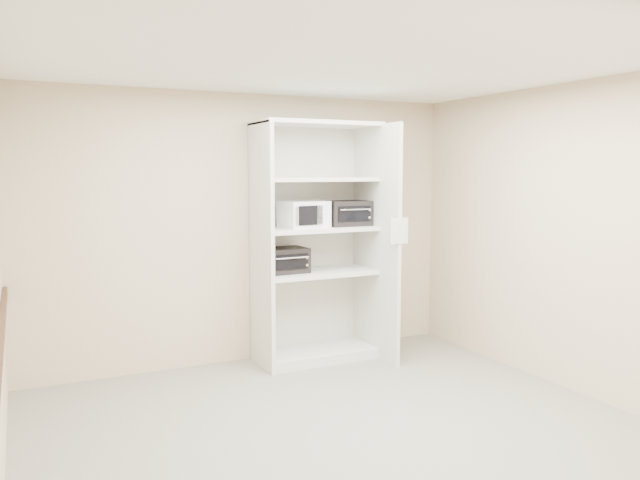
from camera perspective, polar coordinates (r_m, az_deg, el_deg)
name	(u,v)px	position (r m, az deg, el deg)	size (l,w,h in m)	color
floor	(340,430)	(4.89, 1.81, -16.97)	(4.50, 4.00, 0.01)	slate
ceiling	(341,61)	(4.55, 1.94, 16.01)	(4.50, 4.00, 0.01)	white
wall_back	(249,229)	(6.36, -6.56, 1.02)	(4.50, 0.02, 2.70)	tan
wall_front	(552,305)	(2.93, 20.47, -5.58)	(4.50, 0.02, 2.70)	tan
wall_right	(566,237)	(5.91, 21.55, 0.22)	(0.02, 4.00, 2.70)	tan
shelving_unit	(320,250)	(6.36, 0.03, -0.92)	(1.24, 0.92, 2.42)	beige
microwave	(304,214)	(6.25, -1.48, 2.37)	(0.44, 0.33, 0.26)	white
toaster_oven_upper	(346,213)	(6.46, 2.43, 2.47)	(0.45, 0.34, 0.26)	black
toaster_oven_lower	(284,260)	(6.25, -3.34, -1.86)	(0.45, 0.34, 0.25)	black
paper_sign	(400,231)	(6.06, 7.28, 0.83)	(0.19, 0.01, 0.25)	white
chair_rail	(0,351)	(4.11, -27.23, -8.98)	(0.04, 3.98, 0.08)	black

